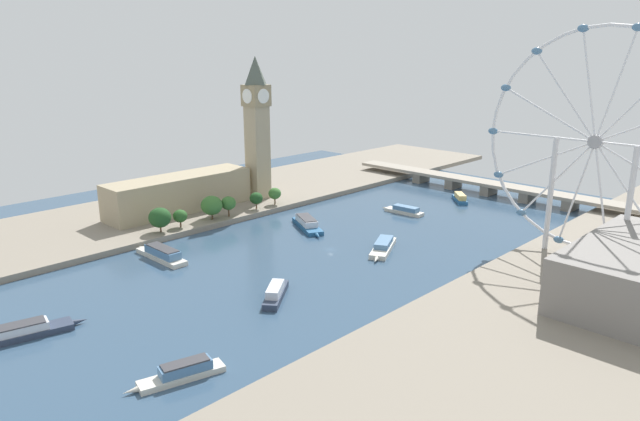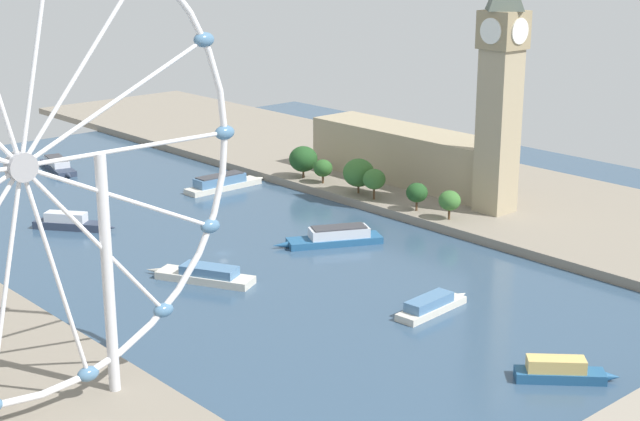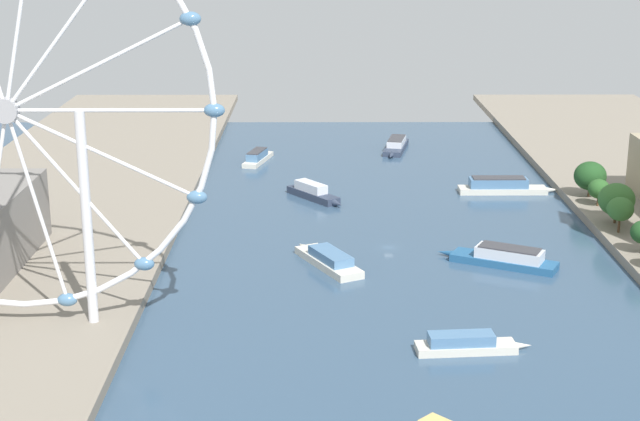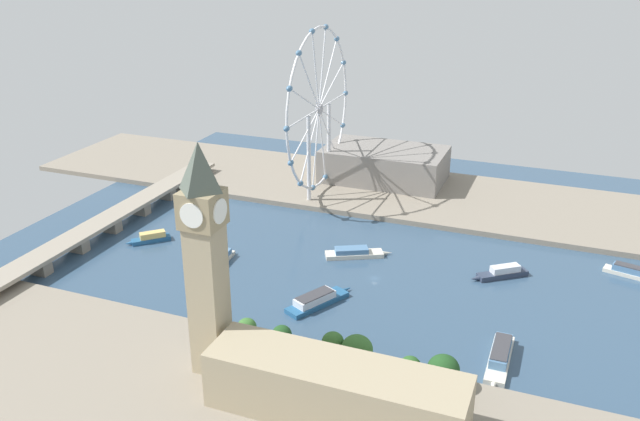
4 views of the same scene
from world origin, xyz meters
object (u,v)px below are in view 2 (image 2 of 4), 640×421
Objects in this scene: clock_tower at (501,84)px; ferris_wheel at (22,172)px; tour_boat_7 at (431,305)px; tour_boat_5 at (205,275)px; parliament_block at (407,155)px; tour_boat_4 at (223,183)px; tour_boat_1 at (561,371)px; tour_boat_3 at (70,222)px; tour_boat_0 at (335,237)px; tour_boat_2 at (58,165)px.

ferris_wheel reaches higher than clock_tower.
tour_boat_5 is at bearing 113.16° from tour_boat_7.
parliament_block is 213.47m from ferris_wheel.
tour_boat_4 is (-137.92, -127.08, -50.85)m from ferris_wheel.
tour_boat_1 is at bearing -103.07° from tour_boat_4.
tour_boat_3 is (124.21, -37.56, -10.76)m from parliament_block.
tour_boat_5 is 1.17× the size of tour_boat_7.
tour_boat_4 is at bearing 122.43° from tour_boat_1.
tour_boat_7 is (-8.58, -46.01, -0.35)m from tour_boat_1.
tour_boat_3 is (26.81, -176.19, 0.06)m from tour_boat_1.
clock_tower is at bearing -170.36° from ferris_wheel.
clock_tower is 1.00× the size of parliament_block.
tour_boat_5 reaches higher than tour_boat_7.
tour_boat_2 is at bearing -55.60° from tour_boat_0.
tour_boat_2 is at bearing -64.62° from clock_tower.
clock_tower is 61.59m from parliament_block.
tour_boat_2 is at bearing 85.27° from tour_boat_7.
parliament_block is 77.41m from tour_boat_0.
ferris_wheel is 122.57m from tour_boat_1.
ferris_wheel reaches higher than tour_boat_4.
ferris_wheel is at bearing 22.91° from parliament_block.
parliament_block is 3.35× the size of tour_boat_3.
tour_boat_3 is at bearing -23.70° from tour_boat_5.
tour_boat_0 is at bearing 0.43° from tour_boat_3.
parliament_block is at bearing -39.65° from tour_boat_4.
clock_tower reaches higher than tour_boat_5.
parliament_block is 2.26× the size of tour_boat_4.
tour_boat_7 is at bearing -179.51° from tour_boat_5.
clock_tower is at bearing 79.63° from parliament_block.
tour_boat_0 is 0.91× the size of tour_boat_4.
ferris_wheel is 3.91× the size of tour_boat_3.
ferris_wheel is at bearing -137.50° from tour_boat_4.
tour_boat_5 is (-4.46, 71.39, -0.35)m from tour_boat_3.
parliament_block is at bearing 35.77° from tour_boat_3.
tour_boat_1 is 107.15m from tour_boat_5.
tour_boat_5 is (119.75, 33.83, -11.12)m from parliament_block.
tour_boat_4 reaches higher than tour_boat_0.
tour_boat_1 is at bearing 101.79° from tour_boat_0.
tour_boat_3 reaches higher than tour_boat_7.
parliament_block is at bearing 100.25° from tour_boat_1.
tour_boat_2 is 1.27× the size of tour_boat_7.
tour_boat_0 is at bearing 26.08° from parliament_block.
parliament_block is 2.49× the size of tour_boat_0.
tour_boat_3 is at bearing 144.00° from tour_boat_1.
parliament_block is 0.86× the size of ferris_wheel.
parliament_block is (-9.22, -50.38, -34.21)m from clock_tower.
tour_boat_3 is at bearing 100.61° from tour_boat_7.
tour_boat_4 is at bearing 36.97° from tour_boat_2.
tour_boat_4 is (-13.68, -79.18, 0.12)m from tour_boat_0.
parliament_block reaches higher than tour_boat_7.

